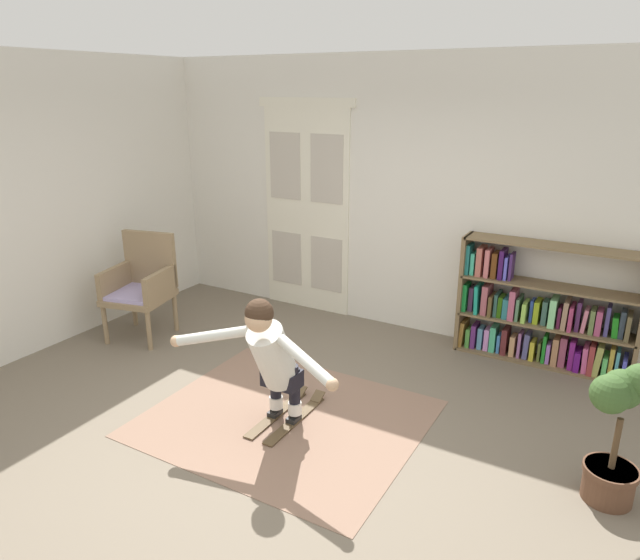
% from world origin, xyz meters
% --- Properties ---
extents(ground_plane, '(7.20, 7.20, 0.00)m').
position_xyz_m(ground_plane, '(0.00, 0.00, 0.00)').
color(ground_plane, '#706454').
extents(back_wall, '(6.00, 0.10, 2.90)m').
position_xyz_m(back_wall, '(0.00, 2.60, 1.45)').
color(back_wall, silver).
rests_on(back_wall, ground).
extents(side_wall_left, '(0.10, 6.00, 2.90)m').
position_xyz_m(side_wall_left, '(-3.00, 0.40, 1.45)').
color(side_wall_left, silver).
rests_on(side_wall_left, ground).
extents(double_door, '(1.22, 0.05, 2.45)m').
position_xyz_m(double_door, '(-1.21, 2.54, 1.23)').
color(double_door, silver).
rests_on(double_door, ground).
extents(rug, '(2.14, 1.82, 0.01)m').
position_xyz_m(rug, '(-0.07, 0.30, 0.00)').
color(rug, '#876855').
rests_on(rug, ground).
extents(bookshelf, '(1.64, 0.30, 1.19)m').
position_xyz_m(bookshelf, '(1.48, 2.39, 0.48)').
color(bookshelf, brown).
rests_on(bookshelf, ground).
extents(wicker_chair, '(0.72, 0.72, 1.10)m').
position_xyz_m(wicker_chair, '(-2.31, 0.96, 0.58)').
color(wicker_chair, '#8E7555').
rests_on(wicker_chair, ground).
extents(potted_plant, '(0.38, 0.35, 0.96)m').
position_xyz_m(potted_plant, '(2.26, 0.56, 0.52)').
color(potted_plant, brown).
rests_on(potted_plant, ground).
extents(skis_pair, '(0.27, 0.82, 0.07)m').
position_xyz_m(skis_pair, '(-0.07, 0.33, 0.02)').
color(skis_pair, brown).
rests_on(skis_pair, rug).
extents(person_skier, '(1.45, 0.60, 1.06)m').
position_xyz_m(person_skier, '(-0.07, 0.12, 0.65)').
color(person_skier, white).
rests_on(person_skier, skis_pair).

